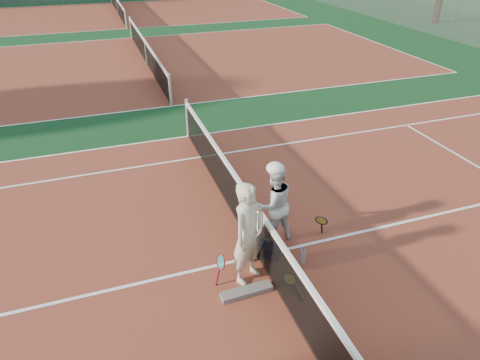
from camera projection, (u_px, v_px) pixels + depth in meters
name	position (u px, v px, depth m)	size (l,w,h in m)	color
ground	(258.00, 256.00, 7.75)	(130.00, 130.00, 0.00)	#0E3416
court_main	(258.00, 256.00, 7.75)	(23.77, 10.97, 0.01)	maroon
court_far_a	(147.00, 64.00, 18.74)	(23.77, 10.97, 0.01)	maroon
court_far_b	(118.00, 14.00, 29.73)	(23.77, 10.97, 0.01)	maroon
net_main	(258.00, 234.00, 7.49)	(0.10, 10.98, 1.02)	black
net_far_a	(146.00, 52.00, 18.48)	(0.10, 10.98, 1.02)	black
net_far_b	(117.00, 6.00, 29.47)	(0.10, 10.98, 1.02)	black
player_a	(249.00, 234.00, 6.82)	(0.67, 0.44, 1.84)	beige
player_b	(274.00, 204.00, 7.80)	(0.76, 0.60, 1.57)	silver
racket_red	(221.00, 270.00, 7.01)	(0.17, 0.27, 0.59)	maroon
racket_black_held	(321.00, 227.00, 8.04)	(0.30, 0.27, 0.55)	black
racket_spare	(289.00, 280.00, 7.13)	(0.60, 0.27, 0.12)	black
sports_bag_navy	(253.00, 248.00, 7.71)	(0.38, 0.26, 0.30)	black
sports_bag_purple	(271.00, 253.00, 7.65)	(0.28, 0.20, 0.23)	black
net_cover_canvas	(247.00, 292.00, 6.93)	(0.86, 0.20, 0.09)	#5E5955
water_bottle	(303.00, 256.00, 7.51)	(0.09, 0.09, 0.30)	silver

